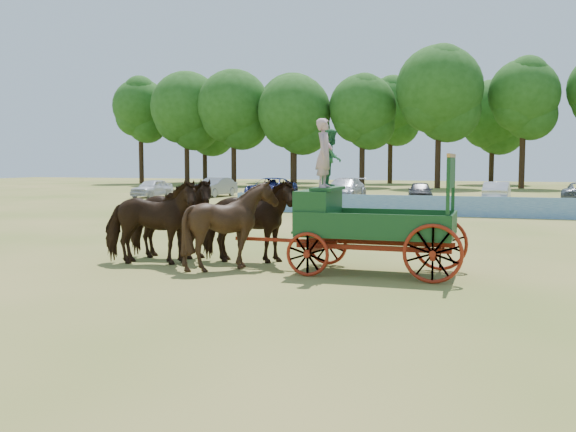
{
  "coord_description": "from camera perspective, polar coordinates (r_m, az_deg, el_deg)",
  "views": [
    {
      "loc": [
        0.27,
        -15.66,
        2.81
      ],
      "look_at": [
        -5.35,
        1.16,
        1.3
      ],
      "focal_mm": 40.0,
      "sensor_mm": 36.0,
      "label": 1
    }
  ],
  "objects": [
    {
      "name": "treeline",
      "position": [
        74.85,
        14.55,
        9.62
      ],
      "size": [
        91.42,
        23.45,
        14.98
      ],
      "color": "#382314",
      "rests_on": "ground"
    },
    {
      "name": "horse_wheel_left",
      "position": [
        16.74,
        -5.08,
        -0.78
      ],
      "size": [
        2.24,
        2.02,
        2.34
      ],
      "primitive_type": "imported",
      "rotation": [
        0.0,
        0.0,
        1.64
      ],
      "color": "#321B0E",
      "rests_on": "ground"
    },
    {
      "name": "sponsor_banner",
      "position": [
        33.76,
        16.28,
        0.79
      ],
      "size": [
        26.0,
        0.08,
        1.05
      ],
      "primitive_type": "cube",
      "color": "#1D589D",
      "rests_on": "ground"
    },
    {
      "name": "parked_cars",
      "position": [
        45.77,
        10.51,
        2.21
      ],
      "size": [
        43.64,
        7.2,
        1.63
      ],
      "color": "silver",
      "rests_on": "ground"
    },
    {
      "name": "horse_wheel_right",
      "position": [
        17.75,
        -3.66,
        -0.46
      ],
      "size": [
        2.94,
        1.72,
        2.33
      ],
      "primitive_type": "imported",
      "rotation": [
        0.0,
        0.0,
        1.75
      ],
      "color": "#321B0E",
      "rests_on": "ground"
    },
    {
      "name": "horse_lead_left",
      "position": [
        17.83,
        -12.17,
        -0.53
      ],
      "size": [
        2.96,
        1.81,
        2.33
      ],
      "primitive_type": "imported",
      "rotation": [
        0.0,
        0.0,
        1.78
      ],
      "color": "#321B0E",
      "rests_on": "ground"
    },
    {
      "name": "ground",
      "position": [
        15.91,
        17.28,
        -5.53
      ],
      "size": [
        160.0,
        160.0,
        0.0
      ],
      "primitive_type": "plane",
      "color": "#AC8D4D",
      "rests_on": "ground"
    },
    {
      "name": "horse_lead_right",
      "position": [
        18.78,
        -10.46,
        -0.24
      ],
      "size": [
        2.89,
        1.58,
        2.33
      ],
      "primitive_type": "imported",
      "rotation": [
        0.0,
        0.0,
        1.69
      ],
      "color": "#321B0E",
      "rests_on": "ground"
    },
    {
      "name": "farm_dray",
      "position": [
        16.3,
        5.28,
        0.77
      ],
      "size": [
        6.0,
        2.0,
        3.87
      ],
      "color": "maroon",
      "rests_on": "ground"
    }
  ]
}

